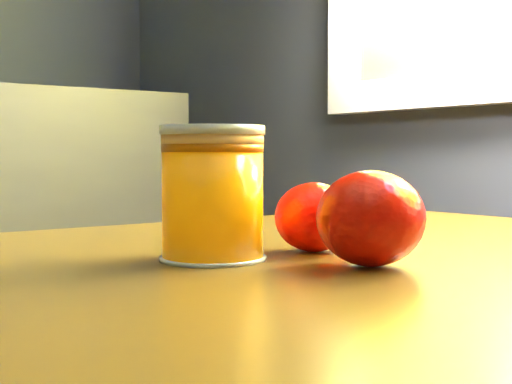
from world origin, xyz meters
TOP-DOWN VIEW (x-y plane):
  - table at (1.03, 0.09)m, footprint 0.92×0.65m
  - juice_glass at (1.00, 0.13)m, footprint 0.08×0.08m
  - orange_front at (1.07, 0.04)m, footprint 0.09×0.09m
  - orange_back at (1.09, 0.12)m, footprint 0.08×0.08m

SIDE VIEW (x-z plane):
  - table at x=1.03m, z-range 0.25..0.93m
  - orange_back at x=1.09m, z-range 0.68..0.73m
  - orange_front at x=1.07m, z-range 0.68..0.75m
  - juice_glass at x=1.00m, z-range 0.68..0.78m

